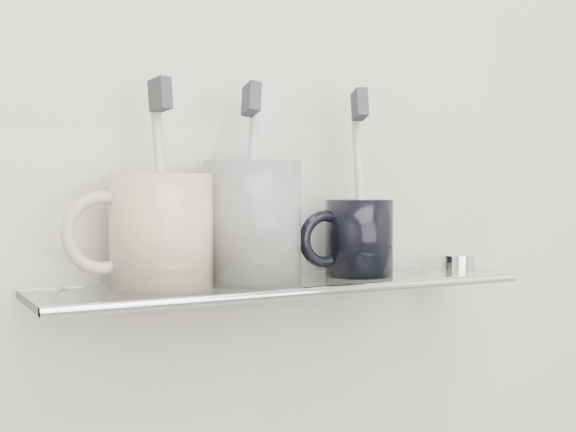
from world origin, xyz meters
TOP-DOWN VIEW (x-y plane):
  - wall_back at (0.00, 1.10)m, footprint 2.50×0.00m
  - shelf_glass at (0.00, 1.04)m, footprint 0.50×0.12m
  - shelf_rail at (0.00, 0.98)m, footprint 0.50×0.01m
  - bracket_left at (-0.21, 1.09)m, footprint 0.02×0.03m
  - bracket_right at (0.21, 1.09)m, footprint 0.02×0.03m
  - mug_left at (-0.13, 1.04)m, footprint 0.13×0.13m
  - mug_left_handle at (-0.18, 1.04)m, footprint 0.08×0.01m
  - toothbrush_left at (-0.13, 1.04)m, footprint 0.01×0.04m
  - bristles_left at (-0.13, 1.04)m, footprint 0.02×0.03m
  - mug_center at (-0.03, 1.04)m, footprint 0.12×0.12m
  - mug_center_handle at (-0.09, 1.04)m, footprint 0.08×0.01m
  - toothbrush_center at (-0.03, 1.04)m, footprint 0.04×0.06m
  - bristles_center at (-0.03, 1.04)m, footprint 0.02×0.03m
  - mug_right at (0.09, 1.04)m, footprint 0.09×0.09m
  - mug_right_handle at (0.05, 1.04)m, footprint 0.06×0.01m
  - toothbrush_right at (0.09, 1.04)m, footprint 0.03×0.06m
  - bristles_right at (0.09, 1.04)m, footprint 0.02×0.03m
  - chrome_cap at (0.22, 1.04)m, footprint 0.04×0.04m

SIDE VIEW (x-z plane):
  - bracket_left at x=-0.21m, z-range 1.08..1.09m
  - bracket_right at x=0.21m, z-range 1.08..1.09m
  - shelf_glass at x=0.00m, z-range 1.09..1.10m
  - shelf_rail at x=0.00m, z-range 1.09..1.10m
  - chrome_cap at x=0.22m, z-range 1.10..1.12m
  - mug_right at x=0.09m, z-range 1.10..1.18m
  - mug_right_handle at x=0.05m, z-range 1.11..1.17m
  - mug_left at x=-0.13m, z-range 1.10..1.21m
  - mug_left_handle at x=-0.18m, z-range 1.12..1.19m
  - mug_center at x=-0.03m, z-range 1.10..1.22m
  - mug_center_handle at x=-0.09m, z-range 1.12..1.20m
  - toothbrush_left at x=-0.13m, z-range 1.11..1.30m
  - toothbrush_center at x=-0.03m, z-range 1.11..1.29m
  - toothbrush_right at x=0.09m, z-range 1.11..1.29m
  - wall_back at x=0.00m, z-range 0.00..2.50m
  - bristles_left at x=-0.13m, z-range 1.26..1.30m
  - bristles_center at x=-0.03m, z-range 1.26..1.30m
  - bristles_right at x=0.09m, z-range 1.26..1.30m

